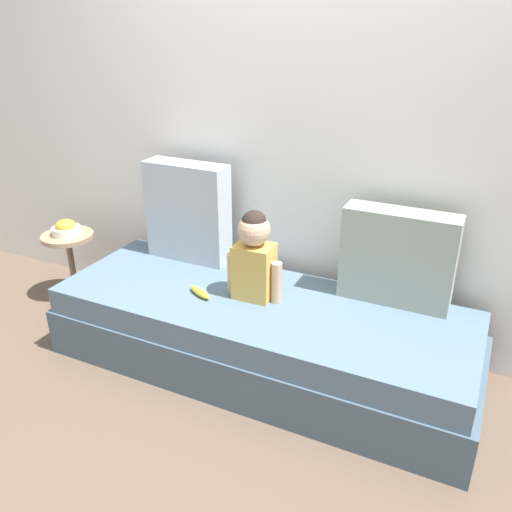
# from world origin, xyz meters

# --- Properties ---
(ground_plane) EXTENTS (12.00, 12.00, 0.00)m
(ground_plane) POSITION_xyz_m (0.00, 0.00, 0.00)
(ground_plane) COLOR brown
(back_wall) EXTENTS (5.45, 0.10, 2.30)m
(back_wall) POSITION_xyz_m (0.00, 0.53, 1.15)
(back_wall) COLOR white
(back_wall) RESTS_ON ground
(couch) EXTENTS (2.25, 0.81, 0.41)m
(couch) POSITION_xyz_m (0.00, 0.00, 0.20)
(couch) COLOR #495F70
(couch) RESTS_ON ground
(throw_pillow_left) EXTENTS (0.50, 0.16, 0.59)m
(throw_pillow_left) POSITION_xyz_m (-0.62, 0.30, 0.70)
(throw_pillow_left) COLOR #B2BCC6
(throw_pillow_left) RESTS_ON couch
(throw_pillow_right) EXTENTS (0.56, 0.16, 0.49)m
(throw_pillow_right) POSITION_xyz_m (0.62, 0.30, 0.65)
(throw_pillow_right) COLOR #99A393
(throw_pillow_right) RESTS_ON couch
(toddler) EXTENTS (0.31, 0.17, 0.48)m
(toddler) POSITION_xyz_m (-0.05, 0.03, 0.65)
(toddler) COLOR gold
(toddler) RESTS_ON couch
(banana) EXTENTS (0.17, 0.11, 0.04)m
(banana) POSITION_xyz_m (-0.31, -0.09, 0.43)
(banana) COLOR yellow
(banana) RESTS_ON couch
(side_table) EXTENTS (0.33, 0.33, 0.46)m
(side_table) POSITION_xyz_m (-1.47, 0.15, 0.35)
(side_table) COLOR tan
(side_table) RESTS_ON ground
(fruit_bowl) EXTENTS (0.18, 0.18, 0.10)m
(fruit_bowl) POSITION_xyz_m (-1.47, 0.15, 0.50)
(fruit_bowl) COLOR silver
(fruit_bowl) RESTS_ON side_table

